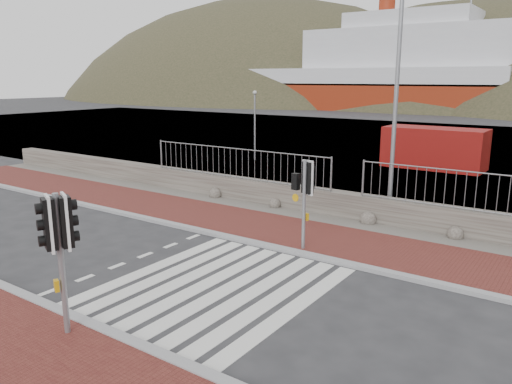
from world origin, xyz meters
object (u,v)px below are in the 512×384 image
Objects in this scene: ferry at (367,74)px; traffic_signal_far at (303,186)px; streetlight at (401,82)px; traffic_signal_near at (59,235)px; shipping_container at (434,148)px.

ferry is 18.92× the size of traffic_signal_far.
traffic_signal_far is 0.32× the size of streetlight.
ferry is 17.71× the size of traffic_signal_near.
traffic_signal_far is at bearing -85.96° from shipping_container.
traffic_signal_near is 0.34× the size of streetlight.
traffic_signal_near is 0.53× the size of shipping_container.
traffic_signal_near is at bearing -90.05° from shipping_container.
ferry is 54.57m from shipping_container.
ferry reaches higher than streetlight.
ferry is 9.45× the size of shipping_container.
traffic_signal_near is 6.95m from traffic_signal_far.
shipping_container is (-1.74, 11.10, -3.61)m from streetlight.
traffic_signal_far reaches higher than shipping_container.
streetlight is 1.58× the size of shipping_container.
streetlight reaches higher than shipping_container.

